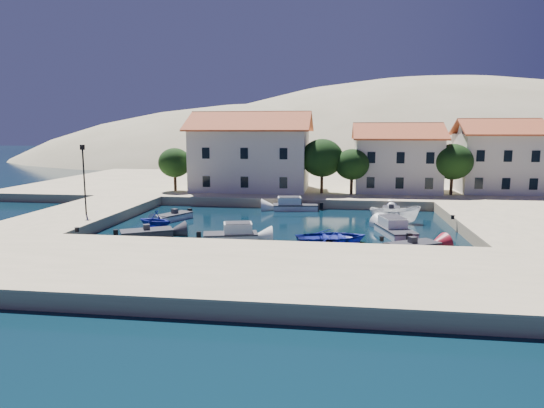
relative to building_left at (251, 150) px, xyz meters
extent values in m
plane|color=black|center=(6.00, -28.00, -5.94)|extent=(400.00, 400.00, 0.00)
cube|color=tan|center=(6.00, -34.00, -5.44)|extent=(52.00, 12.00, 1.00)
cube|color=tan|center=(26.50, -18.00, -5.44)|extent=(11.00, 20.00, 1.00)
cube|color=tan|center=(-13.00, -18.00, -5.44)|extent=(8.00, 20.00, 1.00)
cube|color=tan|center=(8.00, 10.00, -5.44)|extent=(80.00, 36.00, 1.00)
ellipsoid|color=#9B9169|center=(-4.00, 82.00, -25.94)|extent=(198.00, 126.00, 72.00)
ellipsoid|color=#9B9169|center=(41.00, 102.00, -30.94)|extent=(220.00, 176.00, 99.00)
cube|color=beige|center=(0.00, 0.00, -1.19)|extent=(14.00, 9.00, 7.50)
pyramid|color=#A33A24|center=(0.00, 0.00, 3.66)|extent=(14.70, 9.45, 2.20)
cube|color=beige|center=(18.00, 1.00, -1.69)|extent=(10.00, 8.00, 6.50)
pyramid|color=#A33A24|center=(18.00, 1.00, 2.46)|extent=(10.50, 8.40, 1.80)
cube|color=beige|center=(30.00, 2.00, -1.44)|extent=(9.00, 8.00, 7.00)
pyramid|color=#A33A24|center=(30.00, 2.00, 2.96)|extent=(9.45, 8.40, 1.80)
cylinder|color=#382314|center=(-9.00, -3.00, -3.69)|extent=(0.36, 0.36, 2.50)
ellipsoid|color=black|center=(-9.00, -3.00, -1.44)|extent=(4.00, 4.00, 3.60)
cylinder|color=#382314|center=(9.00, -2.50, -3.44)|extent=(0.36, 0.36, 3.00)
ellipsoid|color=black|center=(9.00, -2.50, -0.74)|extent=(5.00, 5.00, 4.50)
cylinder|color=#382314|center=(12.50, -3.00, -3.69)|extent=(0.36, 0.36, 2.50)
ellipsoid|color=black|center=(12.50, -3.00, -1.44)|extent=(4.00, 4.00, 3.60)
cylinder|color=#382314|center=(24.00, -2.00, -3.56)|extent=(0.36, 0.36, 2.75)
ellipsoid|color=black|center=(24.00, -2.00, -1.09)|extent=(4.60, 4.60, 4.14)
cylinder|color=black|center=(-11.50, -20.00, -1.94)|extent=(0.14, 0.14, 6.00)
cube|color=black|center=(-11.50, -20.00, 1.06)|extent=(0.35, 0.25, 0.45)
cylinder|color=black|center=(-8.30, -27.20, -4.79)|extent=(0.36, 0.36, 0.30)
cylinder|color=black|center=(14.00, -27.20, -4.79)|extent=(0.36, 0.36, 0.30)
cylinder|color=black|center=(20.70, -18.00, -4.79)|extent=(0.36, 0.36, 0.30)
cube|color=#333238|center=(-4.18, -24.02, -5.69)|extent=(4.30, 3.46, 0.90)
cube|color=#333238|center=(-4.18, -24.02, -5.36)|extent=(4.40, 3.54, 0.10)
cube|color=#333238|center=(-4.18, -24.02, -5.14)|extent=(0.68, 0.68, 0.50)
cube|color=white|center=(2.77, -24.34, -5.69)|extent=(4.38, 2.72, 0.90)
cube|color=#333238|center=(2.77, -24.34, -5.36)|extent=(4.48, 2.77, 0.10)
cube|color=white|center=(2.77, -24.34, -4.99)|extent=(2.46, 1.98, 0.90)
imported|color=navy|center=(10.57, -23.90, -5.94)|extent=(6.27, 5.25, 1.12)
cube|color=maroon|center=(16.28, -25.75, -5.69)|extent=(4.11, 3.42, 0.90)
cube|color=#333238|center=(16.28, -25.75, -5.36)|extent=(4.20, 3.49, 0.10)
cube|color=#333238|center=(16.28, -25.75, -5.14)|extent=(0.69, 0.69, 0.50)
cube|color=white|center=(15.66, -20.63, -5.69)|extent=(3.11, 5.17, 0.90)
cube|color=#333238|center=(15.66, -20.63, -5.36)|extent=(3.17, 5.29, 0.10)
cube|color=white|center=(15.66, -20.63, -4.99)|extent=(2.25, 2.89, 0.90)
imported|color=white|center=(16.20, -15.22, -5.94)|extent=(4.65, 1.88, 1.77)
cube|color=white|center=(16.37, -10.54, -5.69)|extent=(2.04, 3.77, 0.90)
cube|color=#333238|center=(16.37, -10.54, -5.36)|extent=(2.08, 3.86, 0.10)
cube|color=#333238|center=(16.37, -10.54, -5.14)|extent=(0.55, 0.55, 0.50)
imported|color=navy|center=(-4.82, -20.53, -5.94)|extent=(4.11, 3.82, 1.77)
cube|color=white|center=(-4.47, -16.39, -5.69)|extent=(2.88, 3.77, 0.90)
cube|color=#333238|center=(-4.47, -16.39, -5.36)|extent=(2.94, 3.85, 0.10)
cube|color=#333238|center=(-4.47, -16.39, -5.14)|extent=(0.67, 0.67, 0.50)
cube|color=white|center=(6.46, -9.20, -5.69)|extent=(4.85, 2.58, 0.90)
cube|color=#333238|center=(6.46, -9.20, -5.36)|extent=(4.96, 2.64, 0.10)
cube|color=white|center=(6.46, -9.20, -4.99)|extent=(2.66, 1.99, 0.90)
camera|label=1|loc=(10.98, -60.29, 2.66)|focal=32.00mm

